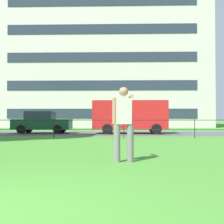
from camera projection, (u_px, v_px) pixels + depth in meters
street_strip at (96, 133)px, 20.64m from camera, size 80.00×6.42×0.01m
park_fence at (89, 125)px, 15.58m from camera, size 33.25×0.04×1.00m
person_thrower at (123, 121)px, 7.05m from camera, size 0.51×0.79×1.78m
car_dark_green_right at (42, 122)px, 20.88m from camera, size 4.00×1.82×1.54m
panel_van_center at (130, 115)px, 20.29m from camera, size 5.03×2.15×2.24m
apartment_building_background at (105, 56)px, 41.06m from camera, size 25.75×15.48×19.53m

